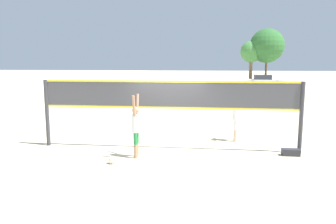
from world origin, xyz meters
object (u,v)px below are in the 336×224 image
parked_car_near (264,81)px  tree_left_cluster (267,46)px  volleyball_net (168,101)px  player_blocker (236,114)px  tree_right_cluster (251,52)px  player_spiker (136,125)px  gear_bag (291,152)px  volleyball (112,160)px

parked_car_near → tree_left_cluster: 5.25m
volleyball_net → player_blocker: volleyball_net is taller
parked_car_near → tree_right_cluster: (-1.33, 2.78, 3.56)m
volleyball_net → player_spiker: 1.51m
volleyball_net → gear_bag: volleyball_net is taller
player_spiker → tree_right_cluster: tree_right_cluster is taller
volleyball → parked_car_near: parked_car_near is taller
volleyball_net → tree_left_cluster: bearing=75.6°
player_blocker → gear_bag: bearing=42.7°
gear_bag → volleyball: bearing=-164.2°
gear_bag → tree_right_cluster: (2.79, 33.98, 4.06)m
player_spiker → tree_left_cluster: size_ratio=0.27×
tree_left_cluster → tree_right_cluster: tree_left_cluster is taller
volleyball_net → player_spiker: size_ratio=4.43×
volleyball_net → parked_car_near: bearing=75.4°
volleyball_net → gear_bag: 4.25m
volleyball_net → gear_bag: (3.95, -0.28, -1.54)m
tree_left_cluster → parked_car_near: bearing=-102.5°
player_spiker → gear_bag: 4.96m
player_blocker → tree_right_cluster: size_ratio=0.35×
player_blocker → tree_right_cluster: 32.69m
player_blocker → gear_bag: 2.53m
volleyball → gear_bag: size_ratio=0.43×
parked_car_near → gear_bag: bearing=-93.6°
player_spiker → volleyball_net: bearing=-38.6°
volleyball_net → volleyball: volleyball_net is taller
gear_bag → tree_right_cluster: 34.33m
parked_car_near → tree_right_cluster: bearing=119.5°
gear_bag → player_spiker: bearing=-170.6°
player_blocker → volleyball: 5.05m
parked_car_near → tree_left_cluster: tree_left_cluster is taller
tree_left_cluster → volleyball: bearing=-105.9°
volleyball_net → tree_right_cluster: size_ratio=1.54×
tree_right_cluster → player_spiker: bearing=-102.3°
player_spiker → volleyball: player_spiker is taller
gear_bag → tree_right_cluster: bearing=85.3°
tree_left_cluster → gear_bag: bearing=-97.9°
volleyball_net → gear_bag: bearing=-4.0°
tree_left_cluster → tree_right_cluster: bearing=-178.6°
gear_bag → tree_left_cluster: tree_left_cluster is taller
player_blocker → gear_bag: (1.60, -1.73, -0.92)m
volleyball_net → volleyball: size_ratio=37.12×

